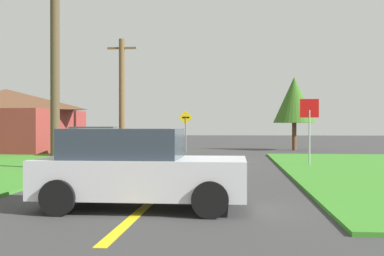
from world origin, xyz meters
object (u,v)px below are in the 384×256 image
Objects in this scene: car_behind_on_main_road at (138,169)px; oak_tree_left at (294,100)px; stop_sign at (309,119)px; parked_car_near_building at (96,142)px; direction_sign at (186,126)px; utility_pole_mid at (122,94)px; barn at (6,121)px; utility_pole_near at (55,60)px.

oak_tree_left is at bearing 75.45° from car_behind_on_main_road.
stop_sign is 0.63× the size of parked_car_near_building.
direction_sign reaches higher than car_behind_on_main_road.
stop_sign is 0.39× the size of utility_pole_mid.
barn reaches higher than stop_sign.
car_behind_on_main_road is at bearing -104.29° from oak_tree_left.
barn is (-17.46, 8.93, 0.03)m from stop_sign.
barn is at bearing -175.01° from direction_sign.
stop_sign is at bearing -27.09° from barn.
utility_pole_near is at bearing -124.73° from oak_tree_left.
barn is (-6.89, 3.65, 1.19)m from parked_car_near_building.
car_behind_on_main_road is 0.49× the size of barn.
utility_pole_mid is at bearing 91.31° from utility_pole_near.
parked_car_near_building is 4.69m from utility_pole_mid.
utility_pole_mid is (-5.04, 19.43, 2.79)m from car_behind_on_main_road.
oak_tree_left is at bearing 19.18° from utility_pole_mid.
stop_sign is 0.56× the size of oak_tree_left.
utility_pole_near is 1.62× the size of oak_tree_left.
direction_sign is at bearing 40.91° from parked_car_near_building.
car_behind_on_main_road is 0.59× the size of utility_pole_mid.
stop_sign is at bearing -94.12° from oak_tree_left.
parked_car_near_building is 6.45m from direction_sign.
barn is at bearing 123.65° from utility_pole_near.
utility_pole_mid is 1.41× the size of oak_tree_left.
utility_pole_near is at bearing -88.69° from utility_pole_mid.
barn is (-7.68, 11.54, -2.14)m from utility_pole_near.
utility_pole_mid reaches higher than stop_sign.
car_behind_on_main_road is at bearing -58.57° from utility_pole_near.
utility_pole_near is 13.28m from direction_sign.
utility_pole_mid is 0.83× the size of barn.
barn is (-11.30, -0.99, 0.35)m from direction_sign.
oak_tree_left is at bearing 27.70° from parked_car_near_building.
barn reaches higher than car_behind_on_main_road.
parked_car_near_building is 0.89× the size of oak_tree_left.
barn is at bearing 146.48° from parked_car_near_building.
car_behind_on_main_road is 16.66m from parked_car_near_building.
car_behind_on_main_road and parked_car_near_building have the same top height.
direction_sign is (-1.16, 20.35, 0.83)m from car_behind_on_main_road.
parked_car_near_building is 8.60m from utility_pole_near.
utility_pole_near is at bearing 121.17° from car_behind_on_main_road.
utility_pole_mid is 11.61m from oak_tree_left.
stop_sign is 0.33× the size of barn.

